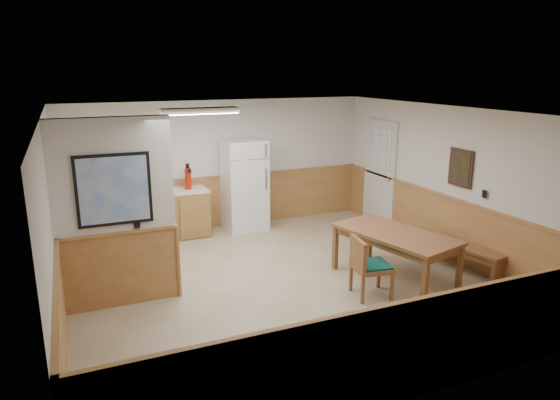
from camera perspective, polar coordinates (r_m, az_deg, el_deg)
name	(u,v)px	position (r m, az deg, el deg)	size (l,w,h in m)	color
ground	(281,282)	(7.53, 0.16, -9.30)	(6.00, 6.00, 0.00)	tan
ceiling	(281,112)	(6.90, 0.17, 10.02)	(6.00, 6.00, 0.02)	white
back_wall	(221,165)	(9.87, -6.79, 4.03)	(6.00, 0.02, 2.50)	silver
right_wall	(447,182)	(8.71, 18.59, 1.93)	(0.02, 6.00, 2.50)	silver
left_wall	(52,226)	(6.57, -24.64, -2.70)	(0.02, 6.00, 2.50)	silver
wainscot_back	(222,202)	(10.02, -6.62, -0.20)	(6.00, 0.04, 1.00)	#B18447
wainscot_right	(443,226)	(8.89, 18.10, -2.80)	(0.04, 6.00, 1.00)	#B18447
wainscot_left	(61,283)	(6.82, -23.79, -8.72)	(0.04, 6.00, 1.00)	#B18447
partition_wall	(116,216)	(6.77, -18.28, -1.74)	(1.50, 0.20, 2.50)	silver
kitchen_counter	(164,214)	(9.48, -13.10, -1.60)	(2.20, 0.61, 1.00)	#A7793B
exterior_door	(379,173)	(10.19, 11.30, 3.05)	(0.07, 1.02, 2.15)	silver
kitchen_window	(107,157)	(9.43, -19.16, 4.67)	(0.80, 0.04, 1.00)	silver
wall_painting	(461,168)	(8.42, 19.93, 3.47)	(0.04, 0.50, 0.60)	#372216
fluorescent_fixture	(200,111)	(7.87, -9.11, 10.04)	(1.20, 0.30, 0.09)	silver
refrigerator	(244,185)	(9.70, -4.09, 1.71)	(0.80, 0.73, 1.77)	white
dining_table	(395,238)	(7.54, 13.03, -4.28)	(1.33, 1.98, 0.75)	#975837
dining_bench	(454,248)	(8.33, 19.26, -5.19)	(0.70, 1.70, 0.45)	#975837
dining_chair	(366,263)	(6.99, 9.76, -7.10)	(0.74, 0.56, 0.85)	#975837
fire_extinguisher	(188,178)	(9.40, -10.47, 2.49)	(0.16, 0.16, 0.48)	#A81909
soap_bottle	(109,190)	(9.24, -18.93, 1.08)	(0.07, 0.07, 0.22)	green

